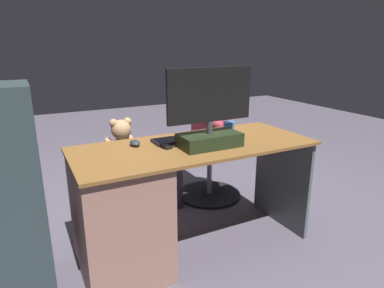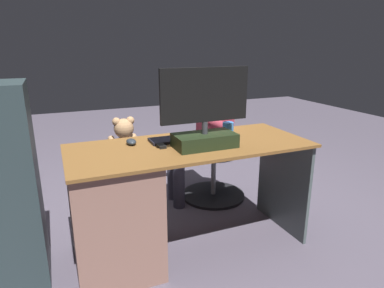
% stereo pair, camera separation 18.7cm
% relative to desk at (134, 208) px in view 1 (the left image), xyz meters
% --- Properties ---
extents(ground_plane, '(10.00, 10.00, 0.00)m').
position_rel_desk_xyz_m(ground_plane, '(-0.42, -0.34, -0.39)').
color(ground_plane, '#4D4654').
extents(desk, '(1.53, 0.64, 0.73)m').
position_rel_desk_xyz_m(desk, '(0.00, 0.00, 0.00)').
color(desk, brown).
rests_on(desk, ground_plane).
extents(monitor, '(0.56, 0.20, 0.48)m').
position_rel_desk_xyz_m(monitor, '(-0.47, 0.08, 0.51)').
color(monitor, black).
rests_on(monitor, desk).
extents(keyboard, '(0.42, 0.14, 0.02)m').
position_rel_desk_xyz_m(keyboard, '(-0.40, -0.12, 0.36)').
color(keyboard, black).
rests_on(keyboard, desk).
extents(computer_mouse, '(0.06, 0.10, 0.04)m').
position_rel_desk_xyz_m(computer_mouse, '(-0.07, -0.14, 0.37)').
color(computer_mouse, '#232A31').
rests_on(computer_mouse, desk).
extents(cup, '(0.08, 0.08, 0.09)m').
position_rel_desk_xyz_m(cup, '(-0.75, -0.12, 0.39)').
color(cup, '#3372BF').
rests_on(cup, desk).
extents(tv_remote, '(0.05, 0.15, 0.02)m').
position_rel_desk_xyz_m(tv_remote, '(-0.22, -0.05, 0.36)').
color(tv_remote, black).
rests_on(tv_remote, desk).
extents(notebook_binder, '(0.27, 0.33, 0.02)m').
position_rel_desk_xyz_m(notebook_binder, '(-0.54, -0.00, 0.36)').
color(notebook_binder, beige).
rests_on(notebook_binder, desk).
extents(office_chair_teddy, '(0.55, 0.55, 0.46)m').
position_rel_desk_xyz_m(office_chair_teddy, '(-0.13, -0.68, -0.14)').
color(office_chair_teddy, black).
rests_on(office_chair_teddy, ground_plane).
extents(teddy_bear, '(0.23, 0.24, 0.34)m').
position_rel_desk_xyz_m(teddy_bear, '(-0.13, -0.69, 0.23)').
color(teddy_bear, '#9E7751').
rests_on(teddy_bear, office_chair_teddy).
extents(visitor_chair, '(0.57, 0.57, 0.46)m').
position_rel_desk_xyz_m(visitor_chair, '(-0.91, -0.65, -0.14)').
color(visitor_chair, black).
rests_on(visitor_chair, ground_plane).
extents(person, '(0.52, 0.49, 1.11)m').
position_rel_desk_xyz_m(person, '(-0.82, -0.65, 0.27)').
color(person, '#952F3E').
rests_on(person, ground_plane).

